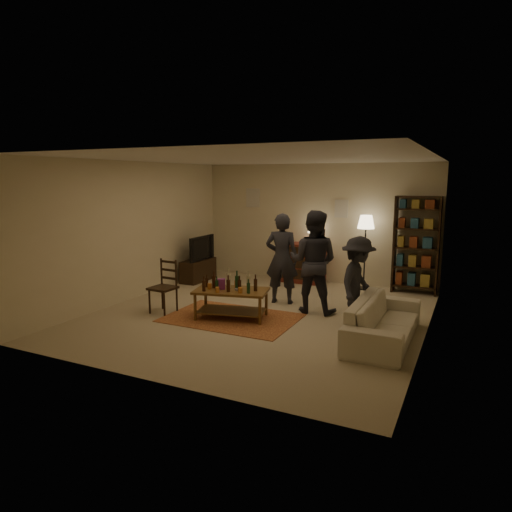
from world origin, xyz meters
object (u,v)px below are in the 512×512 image
Objects in this scene: dresser at (303,262)px; person_by_sofa at (358,283)px; dining_chair at (165,284)px; sofa at (384,320)px; coffee_table at (231,294)px; person_left at (282,259)px; tv_stand at (198,264)px; bookshelf at (416,244)px; person_right at (313,262)px; floor_lamp at (366,227)px.

person_by_sofa reaches higher than dresser.
dining_chair is 0.46× the size of sofa.
coffee_table is 1.42m from person_left.
dresser reaches higher than dining_chair.
dining_chair is 3.36m from person_by_sofa.
tv_stand is at bearing 133.17° from coffee_table.
dining_chair is 2.23m from person_left.
person_right is at bearing -123.32° from bookshelf.
dresser is 0.67× the size of bookshelf.
sofa is at bearing 143.61° from person_right.
person_left is 1.17× the size of person_by_sofa.
sofa is (0.97, -3.05, -1.05)m from floor_lamp.
coffee_table is at bearing 37.98° from person_right.
dresser reaches higher than sofa.
person_right reaches higher than dining_chair.
person_right reaches higher than dresser.
dining_chair is 2.54m from tv_stand.
dresser is at bearing 22.07° from tv_stand.
floor_lamp is 1.08× the size of person_by_sofa.
person_left is (0.40, 1.29, 0.43)m from coffee_table.
bookshelf reaches higher than dining_chair.
tv_stand is at bearing 113.51° from dining_chair.
bookshelf is at bearing 45.35° from dining_chair.
person_by_sofa is at bearing -101.14° from bookshelf.
floor_lamp is 0.77× the size of sofa.
sofa is at bearing -124.98° from person_by_sofa.
person_by_sofa is at bearing -79.92° from floor_lamp.
dresser is 0.75× the size of person_right.
dresser is (1.41, 3.31, -0.03)m from dining_chair.
floor_lamp is at bearing 17.63° from sofa.
person_left is 1.87m from person_by_sofa.
person_by_sofa is at bearing 11.99° from coffee_table.
tv_stand is (-0.85, 2.40, -0.12)m from dining_chair.
bookshelf reaches higher than person_left.
person_left is at bearing -20.56° from tv_stand.
dining_chair is 0.65× the size of person_by_sofa.
bookshelf is (3.84, 3.38, 0.53)m from dining_chair.
floor_lamp is at bearing -2.55° from dresser.
floor_lamp is (1.42, -0.06, 0.87)m from dresser.
floor_lamp is at bearing -104.90° from person_right.
floor_lamp reaches higher than sofa.
bookshelf is 1.17× the size of person_left.
tv_stand reaches higher than dining_chair.
coffee_table is at bearing -117.24° from floor_lamp.
coffee_table is at bearing 90.63° from sofa.
dresser is 3.31m from person_by_sofa.
dining_chair is at bearing -113.03° from dresser.
floor_lamp is at bearing 62.76° from coffee_table.
dresser is at bearing -178.43° from bookshelf.
person_left reaches higher than dining_chair.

